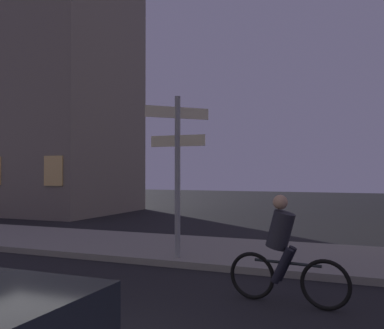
% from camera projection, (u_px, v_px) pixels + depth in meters
% --- Properties ---
extents(sidewalk_kerb, '(40.00, 3.38, 0.14)m').
position_uv_depth(sidewalk_kerb, '(243.00, 253.00, 9.91)').
color(sidewalk_kerb, gray).
rests_on(sidewalk_kerb, ground_plane).
extents(signpost, '(1.25, 1.04, 3.43)m').
position_uv_depth(signpost, '(178.00, 162.00, 9.13)').
color(signpost, gray).
rests_on(signpost, sidewalk_kerb).
extents(cyclist, '(1.81, 0.37, 1.61)m').
position_uv_depth(cyclist, '(284.00, 253.00, 6.34)').
color(cyclist, black).
rests_on(cyclist, ground_plane).
extents(building_left_block, '(8.04, 6.25, 18.06)m').
position_uv_depth(building_left_block, '(44.00, 30.00, 21.29)').
color(building_left_block, slate).
rests_on(building_left_block, ground_plane).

